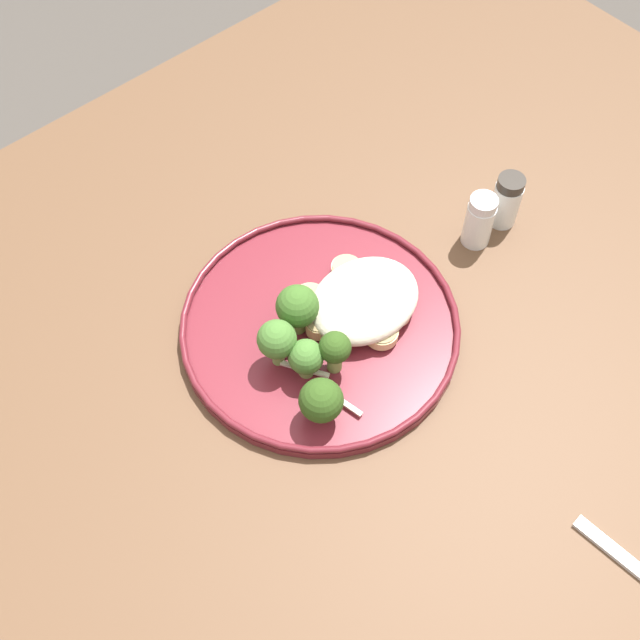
{
  "coord_description": "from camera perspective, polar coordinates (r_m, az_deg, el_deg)",
  "views": [
    {
      "loc": [
        -0.25,
        -0.3,
        1.46
      ],
      "look_at": [
        0.05,
        0.05,
        0.76
      ],
      "focal_mm": 45.92,
      "sensor_mm": 36.0,
      "label": 1
    }
  ],
  "objects": [
    {
      "name": "ground",
      "position": [
        1.51,
        -0.36,
        -18.27
      ],
      "size": [
        6.0,
        6.0,
        0.0
      ],
      "primitive_type": "plane",
      "color": "#47423D"
    },
    {
      "name": "wooden_dining_table",
      "position": [
        0.89,
        -0.59,
        -7.33
      ],
      "size": [
        1.4,
        1.0,
        0.74
      ],
      "color": "brown",
      "rests_on": "ground"
    },
    {
      "name": "dinner_plate",
      "position": [
        0.85,
        -0.0,
        -0.43
      ],
      "size": [
        0.29,
        0.29,
        0.02
      ],
      "color": "maroon",
      "rests_on": "wooden_dining_table"
    },
    {
      "name": "noodle_bed",
      "position": [
        0.84,
        3.12,
        1.38
      ],
      "size": [
        0.12,
        0.1,
        0.04
      ],
      "color": "beige",
      "rests_on": "dinner_plate"
    },
    {
      "name": "seared_scallop_tiny_bay",
      "position": [
        0.83,
        1.76,
        -0.93
      ],
      "size": [
        0.02,
        0.02,
        0.01
      ],
      "color": "#DBB77A",
      "rests_on": "dinner_plate"
    },
    {
      "name": "seared_scallop_right_edge",
      "position": [
        0.84,
        5.55,
        0.47
      ],
      "size": [
        0.03,
        0.03,
        0.02
      ],
      "color": "#DBB77A",
      "rests_on": "dinner_plate"
    },
    {
      "name": "seared_scallop_left_edge",
      "position": [
        0.83,
        -0.14,
        -0.42
      ],
      "size": [
        0.03,
        0.03,
        0.02
      ],
      "color": "#DBB77A",
      "rests_on": "dinner_plate"
    },
    {
      "name": "seared_scallop_half_hidden",
      "position": [
        0.87,
        1.84,
        3.59
      ],
      "size": [
        0.03,
        0.03,
        0.01
      ],
      "color": "beige",
      "rests_on": "dinner_plate"
    },
    {
      "name": "seared_scallop_tilted_round",
      "position": [
        0.84,
        3.37,
        0.19
      ],
      "size": [
        0.03,
        0.03,
        0.02
      ],
      "color": "#DBB77A",
      "rests_on": "dinner_plate"
    },
    {
      "name": "seared_scallop_front_small",
      "position": [
        0.85,
        -0.7,
        1.52
      ],
      "size": [
        0.03,
        0.03,
        0.01
      ],
      "color": "beige",
      "rests_on": "dinner_plate"
    },
    {
      "name": "seared_scallop_large_seared",
      "position": [
        0.83,
        4.31,
        -0.92
      ],
      "size": [
        0.03,
        0.03,
        0.01
      ],
      "color": "#E5C689",
      "rests_on": "dinner_plate"
    },
    {
      "name": "broccoli_floret_left_leaning",
      "position": [
        0.79,
        -3.03,
        -1.42
      ],
      "size": [
        0.04,
        0.04,
        0.06
      ],
      "color": "#7A994C",
      "rests_on": "dinner_plate"
    },
    {
      "name": "broccoli_floret_right_tilted",
      "position": [
        0.79,
        -0.99,
        -2.65
      ],
      "size": [
        0.04,
        0.04,
        0.05
      ],
      "color": "#7A994C",
      "rests_on": "dinner_plate"
    },
    {
      "name": "broccoli_floret_rear_charred",
      "position": [
        0.81,
        -1.58,
        0.89
      ],
      "size": [
        0.04,
        0.04,
        0.06
      ],
      "color": "#7A994C",
      "rests_on": "dinner_plate"
    },
    {
      "name": "broccoli_floret_tall_stalk",
      "position": [
        0.77,
        0.08,
        -5.67
      ],
      "size": [
        0.04,
        0.04,
        0.05
      ],
      "color": "#89A356",
      "rests_on": "dinner_plate"
    },
    {
      "name": "broccoli_floret_small_sprig",
      "position": [
        0.79,
        1.22,
        -2.23
      ],
      "size": [
        0.03,
        0.03,
        0.05
      ],
      "color": "#7A994C",
      "rests_on": "dinner_plate"
    },
    {
      "name": "onion_sliver_long_sliver",
      "position": [
        0.81,
        -1.06,
        -3.45
      ],
      "size": [
        0.03,
        0.05,
        0.0
      ],
      "primitive_type": "cube",
      "rotation": [
        0.0,
        0.0,
        5.26
      ],
      "color": "silver",
      "rests_on": "dinner_plate"
    },
    {
      "name": "onion_sliver_short_strip",
      "position": [
        0.8,
        1.19,
        -5.46
      ],
      "size": [
        0.02,
        0.06,
        0.0
      ],
      "primitive_type": "cube",
      "rotation": [
        0.0,
        0.0,
        4.91
      ],
      "color": "silver",
      "rests_on": "dinner_plate"
    },
    {
      "name": "salt_shaker",
      "position": [
        0.91,
        11.04,
        6.81
      ],
      "size": [
        0.03,
        0.03,
        0.07
      ],
      "color": "white",
      "rests_on": "wooden_dining_table"
    },
    {
      "name": "pepper_shaker",
      "position": [
        0.94,
        12.86,
        8.12
      ],
      "size": [
        0.03,
        0.03,
        0.07
      ],
      "color": "white",
      "rests_on": "wooden_dining_table"
    }
  ]
}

